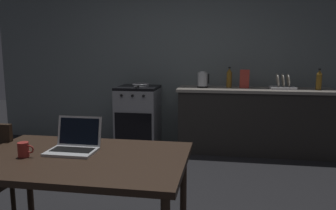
% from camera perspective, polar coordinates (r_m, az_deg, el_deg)
% --- Properties ---
extents(ground_plane, '(12.00, 12.00, 0.00)m').
position_cam_1_polar(ground_plane, '(3.17, -5.74, -17.49)').
color(ground_plane, black).
extents(back_wall, '(6.40, 0.10, 2.66)m').
position_cam_1_polar(back_wall, '(5.07, 4.32, 8.17)').
color(back_wall, slate).
rests_on(back_wall, ground_plane).
extents(kitchen_counter, '(2.16, 0.64, 0.92)m').
position_cam_1_polar(kitchen_counter, '(4.81, 14.75, -2.59)').
color(kitchen_counter, '#282623').
rests_on(kitchen_counter, ground_plane).
extents(stove_oven, '(0.60, 0.62, 0.92)m').
position_cam_1_polar(stove_oven, '(4.95, -5.21, -2.03)').
color(stove_oven, gray).
rests_on(stove_oven, ground_plane).
extents(dining_table, '(1.39, 0.90, 0.75)m').
position_cam_1_polar(dining_table, '(2.24, -15.09, -10.27)').
color(dining_table, '#332319').
rests_on(dining_table, ground_plane).
extents(laptop, '(0.32, 0.27, 0.22)m').
position_cam_1_polar(laptop, '(2.33, -16.10, -6.68)').
color(laptop, silver).
rests_on(laptop, dining_table).
extents(electric_kettle, '(0.17, 0.15, 0.23)m').
position_cam_1_polar(electric_kettle, '(4.72, 6.08, 4.40)').
color(electric_kettle, black).
rests_on(electric_kettle, kitchen_counter).
extents(bottle, '(0.07, 0.07, 0.29)m').
position_cam_1_polar(bottle, '(4.83, 24.91, 4.02)').
color(bottle, '#8C601E').
rests_on(bottle, kitchen_counter).
extents(frying_pan, '(0.26, 0.44, 0.05)m').
position_cam_1_polar(frying_pan, '(4.84, -4.79, 3.52)').
color(frying_pan, gray).
rests_on(frying_pan, stove_oven).
extents(coffee_mug, '(0.11, 0.07, 0.10)m').
position_cam_1_polar(coffee_mug, '(2.32, -23.94, -7.15)').
color(coffee_mug, '#9E2D28').
rests_on(coffee_mug, dining_table).
extents(cereal_box, '(0.13, 0.05, 0.26)m').
position_cam_1_polar(cereal_box, '(4.74, 13.24, 4.47)').
color(cereal_box, '#B2382D').
rests_on(cereal_box, kitchen_counter).
extents(dish_rack, '(0.34, 0.26, 0.21)m').
position_cam_1_polar(dish_rack, '(4.79, 19.43, 3.24)').
color(dish_rack, silver).
rests_on(dish_rack, kitchen_counter).
extents(bottle_b, '(0.08, 0.08, 0.29)m').
position_cam_1_polar(bottle_b, '(4.79, 10.66, 4.71)').
color(bottle_b, '#8C601E').
rests_on(bottle_b, kitchen_counter).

